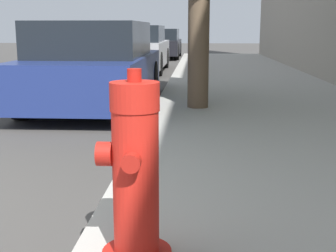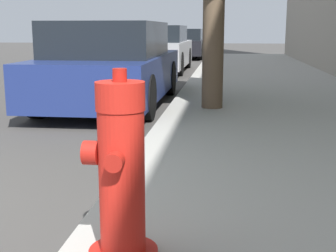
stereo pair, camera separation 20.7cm
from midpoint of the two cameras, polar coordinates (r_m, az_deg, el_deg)
fire_hydrant at (r=2.36m, az=-3.24°, el=-5.84°), size 0.37×0.36×0.97m
parked_car_near at (r=7.99m, az=-6.10°, el=7.35°), size 1.81×4.34×1.39m
parked_car_mid at (r=14.37m, az=-0.97°, el=9.36°), size 1.85×4.37×1.38m
parked_car_far at (r=21.06m, az=2.30°, el=10.00°), size 1.74×4.28×1.28m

